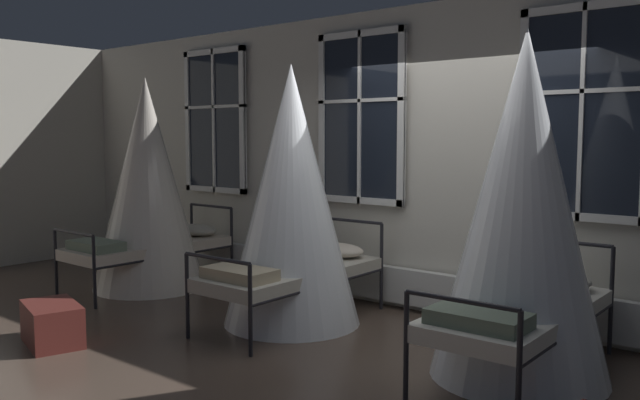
{
  "coord_description": "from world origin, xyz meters",
  "views": [
    {
      "loc": [
        3.0,
        -4.59,
        1.77
      ],
      "look_at": [
        -0.81,
        0.03,
        1.2
      ],
      "focal_mm": 37.26,
      "sensor_mm": 36.0,
      "label": 1
    }
  ],
  "objects_px": {
    "cot_second": "(292,200)",
    "cot_third": "(522,211)",
    "cot_first": "(148,187)",
    "travel_trunk": "(52,324)"
  },
  "relations": [
    {
      "from": "cot_third",
      "to": "cot_second",
      "type": "bearing_deg",
      "value": 89.44
    },
    {
      "from": "cot_first",
      "to": "cot_third",
      "type": "height_order",
      "value": "cot_third"
    },
    {
      "from": "cot_first",
      "to": "travel_trunk",
      "type": "height_order",
      "value": "cot_first"
    },
    {
      "from": "cot_first",
      "to": "cot_third",
      "type": "bearing_deg",
      "value": -89.97
    },
    {
      "from": "cot_first",
      "to": "travel_trunk",
      "type": "distance_m",
      "value": 2.39
    },
    {
      "from": "cot_second",
      "to": "cot_third",
      "type": "distance_m",
      "value": 2.24
    },
    {
      "from": "cot_second",
      "to": "travel_trunk",
      "type": "height_order",
      "value": "cot_second"
    },
    {
      "from": "cot_second",
      "to": "cot_third",
      "type": "height_order",
      "value": "cot_third"
    },
    {
      "from": "cot_first",
      "to": "cot_second",
      "type": "xyz_separation_m",
      "value": [
        2.29,
        -0.05,
        -0.01
      ]
    },
    {
      "from": "cot_third",
      "to": "travel_trunk",
      "type": "relative_size",
      "value": 3.98
    }
  ]
}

